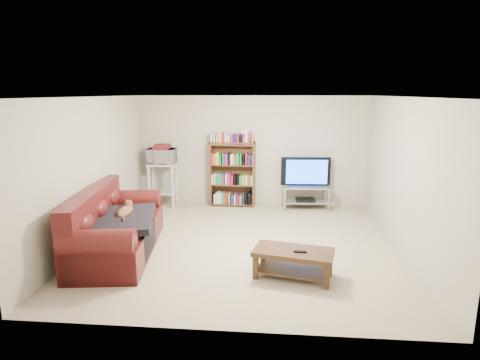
# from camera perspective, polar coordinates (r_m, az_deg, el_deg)

# --- Properties ---
(floor) EXTENTS (5.00, 5.00, 0.00)m
(floor) POSITION_cam_1_polar(r_m,az_deg,el_deg) (6.75, 0.56, -9.07)
(floor) COLOR #C1B18F
(floor) RESTS_ON ground
(ceiling) EXTENTS (5.00, 5.00, 0.00)m
(ceiling) POSITION_cam_1_polar(r_m,az_deg,el_deg) (6.29, 0.61, 11.75)
(ceiling) COLOR white
(ceiling) RESTS_ON ground
(wall_back) EXTENTS (5.00, 0.00, 5.00)m
(wall_back) POSITION_cam_1_polar(r_m,az_deg,el_deg) (8.87, 1.82, 4.15)
(wall_back) COLOR beige
(wall_back) RESTS_ON ground
(wall_front) EXTENTS (5.00, 0.00, 5.00)m
(wall_front) POSITION_cam_1_polar(r_m,az_deg,el_deg) (4.00, -2.18, -6.10)
(wall_front) COLOR beige
(wall_front) RESTS_ON ground
(wall_left) EXTENTS (0.00, 5.00, 5.00)m
(wall_left) POSITION_cam_1_polar(r_m,az_deg,el_deg) (7.05, -20.12, 1.25)
(wall_left) COLOR beige
(wall_left) RESTS_ON ground
(wall_right) EXTENTS (0.00, 5.00, 5.00)m
(wall_right) POSITION_cam_1_polar(r_m,az_deg,el_deg) (6.71, 22.40, 0.53)
(wall_right) COLOR beige
(wall_right) RESTS_ON ground
(sofa) EXTENTS (1.32, 2.48, 1.01)m
(sofa) POSITION_cam_1_polar(r_m,az_deg,el_deg) (6.61, -17.64, -6.95)
(sofa) COLOR #4E1414
(sofa) RESTS_ON floor
(blanket) EXTENTS (1.15, 1.35, 0.20)m
(blanket) POSITION_cam_1_polar(r_m,az_deg,el_deg) (6.34, -16.45, -5.46)
(blanket) COLOR black
(blanket) RESTS_ON sofa
(cat) EXTENTS (0.34, 0.67, 0.19)m
(cat) POSITION_cam_1_polar(r_m,az_deg,el_deg) (6.52, -16.05, -4.39)
(cat) COLOR brown
(cat) RESTS_ON sofa
(coffee_table) EXTENTS (1.15, 0.75, 0.39)m
(coffee_table) POSITION_cam_1_polar(r_m,az_deg,el_deg) (5.57, 7.59, -10.98)
(coffee_table) COLOR #3D2715
(coffee_table) RESTS_ON floor
(remote) EXTENTS (0.18, 0.06, 0.02)m
(remote) POSITION_cam_1_polar(r_m,az_deg,el_deg) (5.47, 8.55, -10.03)
(remote) COLOR black
(remote) RESTS_ON coffee_table
(tv_stand) EXTENTS (1.01, 0.50, 0.49)m
(tv_stand) POSITION_cam_1_polar(r_m,az_deg,el_deg) (8.77, 9.29, -1.87)
(tv_stand) COLOR #999EA3
(tv_stand) RESTS_ON floor
(television) EXTENTS (1.07, 0.20, 0.61)m
(television) POSITION_cam_1_polar(r_m,az_deg,el_deg) (8.67, 9.40, 1.11)
(television) COLOR black
(television) RESTS_ON tv_stand
(dvd_player) EXTENTS (0.41, 0.30, 0.06)m
(dvd_player) POSITION_cam_1_polar(r_m,az_deg,el_deg) (8.81, 9.26, -2.78)
(dvd_player) COLOR black
(dvd_player) RESTS_ON tv_stand
(bookshelf) EXTENTS (0.99, 0.34, 1.42)m
(bookshelf) POSITION_cam_1_polar(r_m,az_deg,el_deg) (8.79, -1.06, 0.97)
(bookshelf) COLOR #50311C
(bookshelf) RESTS_ON floor
(shelf_clutter) EXTENTS (0.73, 0.23, 0.28)m
(shelf_clutter) POSITION_cam_1_polar(r_m,az_deg,el_deg) (8.67, -0.43, 6.12)
(shelf_clutter) COLOR silver
(shelf_clutter) RESTS_ON bookshelf
(microwave_stand) EXTENTS (0.61, 0.45, 0.95)m
(microwave_stand) POSITION_cam_1_polar(r_m,az_deg,el_deg) (8.96, -10.92, 0.17)
(microwave_stand) COLOR silver
(microwave_stand) RESTS_ON floor
(microwave) EXTENTS (0.60, 0.41, 0.33)m
(microwave) POSITION_cam_1_polar(r_m,az_deg,el_deg) (8.86, -11.05, 3.37)
(microwave) COLOR silver
(microwave) RESTS_ON microwave_stand
(game_boxes) EXTENTS (0.36, 0.31, 0.05)m
(game_boxes) POSITION_cam_1_polar(r_m,az_deg,el_deg) (8.84, -11.10, 4.57)
(game_boxes) COLOR maroon
(game_boxes) RESTS_ON microwave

